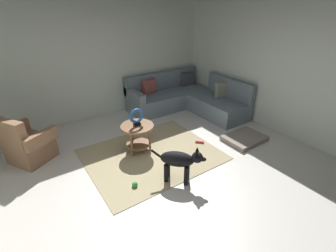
{
  "coord_description": "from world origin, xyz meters",
  "views": [
    {
      "loc": [
        -1.68,
        -2.53,
        2.5
      ],
      "look_at": [
        0.45,
        0.6,
        0.55
      ],
      "focal_mm": 25.65,
      "sensor_mm": 36.0,
      "label": 1
    }
  ],
  "objects": [
    {
      "name": "wall_right",
      "position": [
        2.94,
        0.0,
        1.35
      ],
      "size": [
        0.12,
        6.0,
        2.7
      ],
      "primitive_type": "cube",
      "color": "silver",
      "rests_on": "ground_plane"
    },
    {
      "name": "ground_plane",
      "position": [
        0.0,
        0.0,
        -0.05
      ],
      "size": [
        6.0,
        6.0,
        0.1
      ],
      "primitive_type": "cube",
      "color": "silver"
    },
    {
      "name": "armchair",
      "position": [
        -1.71,
        1.74,
        0.32
      ],
      "size": [
        0.93,
        1.0,
        0.88
      ],
      "rotation": [
        0.0,
        0.0,
        -1.01
      ],
      "color": "#936B4C",
      "rests_on": "ground_plane"
    },
    {
      "name": "side_table",
      "position": [
        0.02,
        0.95,
        0.42
      ],
      "size": [
        0.6,
        0.6,
        0.54
      ],
      "color": "brown",
      "rests_on": "ground_plane"
    },
    {
      "name": "wall_back",
      "position": [
        0.0,
        2.94,
        1.35
      ],
      "size": [
        6.0,
        0.12,
        2.7
      ],
      "primitive_type": "cube",
      "color": "silver",
      "rests_on": "ground_plane"
    },
    {
      "name": "dog_toy_rope",
      "position": [
        1.15,
        0.5,
        0.03
      ],
      "size": [
        0.15,
        0.15,
        0.05
      ],
      "primitive_type": "cylinder",
      "rotation": [
        0.0,
        1.57,
        2.36
      ],
      "color": "red",
      "rests_on": "ground_plane"
    },
    {
      "name": "torus_sculpture",
      "position": [
        0.02,
        0.95,
        0.71
      ],
      "size": [
        0.28,
        0.08,
        0.33
      ],
      "color": "black",
      "rests_on": "side_table"
    },
    {
      "name": "area_rug",
      "position": [
        0.15,
        0.7,
        0.01
      ],
      "size": [
        2.3,
        1.9,
        0.01
      ],
      "primitive_type": "cube",
      "color": "tan",
      "rests_on": "ground_plane"
    },
    {
      "name": "dog",
      "position": [
        0.14,
        -0.17,
        0.38
      ],
      "size": [
        0.62,
        0.65,
        0.63
      ],
      "rotation": [
        0.0,
        0.0,
        3.9
      ],
      "color": "black",
      "rests_on": "ground_plane"
    },
    {
      "name": "dog_bed_mat",
      "position": [
        1.98,
        0.08,
        0.04
      ],
      "size": [
        0.8,
        0.6,
        0.09
      ],
      "primitive_type": "cube",
      "color": "gray",
      "rests_on": "ground_plane"
    },
    {
      "name": "dog_toy_ball",
      "position": [
        -0.51,
        0.09,
        0.04
      ],
      "size": [
        0.09,
        0.09,
        0.09
      ],
      "primitive_type": "sphere",
      "color": "green",
      "rests_on": "ground_plane"
    },
    {
      "name": "sectional_couch",
      "position": [
        1.99,
        2.01,
        0.29
      ],
      "size": [
        2.2,
        2.25,
        0.88
      ],
      "color": "slate",
      "rests_on": "ground_plane"
    }
  ]
}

